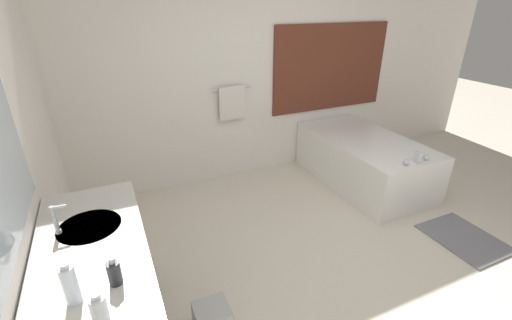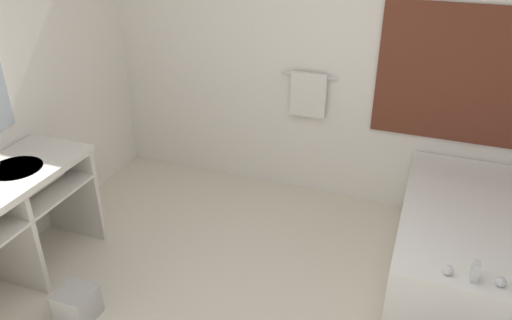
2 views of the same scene
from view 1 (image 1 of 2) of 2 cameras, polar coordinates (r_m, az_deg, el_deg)
The scene contains 9 objects.
ground_plane at distance 3.12m, azimuth 17.27°, elevation -18.45°, with size 16.00×16.00×0.00m, color beige.
wall_back_with_blinds at distance 4.25m, azimuth -0.11°, elevation 15.02°, with size 7.40×0.13×2.70m.
vanity_counter at distance 2.30m, azimuth -24.75°, elevation -17.19°, with size 0.59×1.38×0.87m.
sink_faucet at distance 2.28m, azimuth -30.41°, elevation -8.67°, with size 0.09×0.04×0.18m.
bathtub at distance 4.42m, azimuth 17.53°, elevation 0.30°, with size 0.92×1.67×0.70m.
water_bottle_1 at distance 1.60m, azimuth -24.46°, elevation -22.50°, with size 0.06×0.06×0.21m.
water_bottle_2 at distance 1.78m, azimuth -28.56°, elevation -17.75°, with size 0.06×0.06×0.22m.
soap_dispenser at distance 1.82m, azimuth -22.54°, elevation -16.94°, with size 0.06×0.06×0.15m.
bath_mat at distance 3.93m, azimuth 31.36°, elevation -11.07°, with size 0.56×0.70×0.02m.
Camera 1 is at (-1.68, -1.58, 2.09)m, focal length 24.00 mm.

